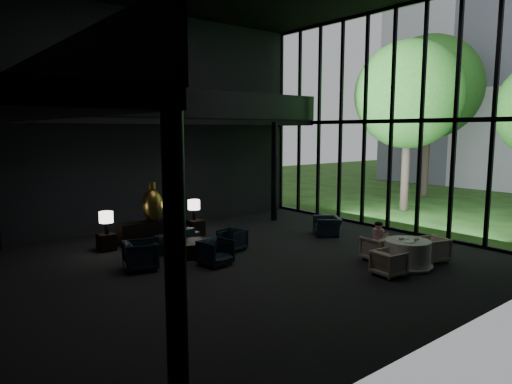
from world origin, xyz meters
TOP-DOWN VIEW (x-y plane):
  - floor at (0.00, 0.00)m, footprint 14.00×12.00m
  - wall_back at (0.00, 6.00)m, footprint 14.00×0.04m
  - wall_front at (0.00, -6.00)m, footprint 14.00×0.04m
  - curtain_wall at (6.95, 0.00)m, footprint 0.20×12.00m
  - mezzanine_back at (1.00, 5.00)m, footprint 12.00×2.00m
  - railing_left at (-5.00, 0.00)m, footprint 0.06×12.00m
  - railing_back at (1.00, 4.00)m, footprint 12.00×0.06m
  - column_sw at (-5.00, -5.70)m, footprint 0.24×0.24m
  - column_ne at (4.80, 4.00)m, footprint 0.24×0.24m
  - tree_near at (11.00, 2.00)m, footprint 4.80×4.80m
  - tree_far at (16.00, 4.00)m, footprint 5.60×5.60m
  - console at (-0.77, 3.72)m, footprint 2.26×0.51m
  - bronze_urn at (-0.77, 3.64)m, footprint 0.69×0.69m
  - side_table_left at (-2.37, 3.59)m, footprint 0.48×0.48m
  - table_lamp_left at (-2.37, 3.51)m, footprint 0.42×0.42m
  - side_table_right at (0.83, 3.60)m, footprint 0.50×0.50m
  - table_lamp_right at (0.83, 3.70)m, footprint 0.42×0.42m
  - sofa at (-0.80, 2.52)m, footprint 2.13×1.18m
  - lounge_armchair_west at (-2.38, 1.08)m, footprint 1.08×1.12m
  - lounge_armchair_east at (0.65, 1.17)m, footprint 0.76×0.79m
  - lounge_armchair_south at (-0.60, 0.20)m, footprint 0.89×0.85m
  - window_armchair at (4.48, 0.76)m, footprint 1.01×1.09m
  - coffee_table at (-0.78, 1.44)m, footprint 1.29×1.29m
  - dining_table at (3.32, -3.20)m, footprint 1.37×1.37m
  - dining_chair_north at (3.26, -2.28)m, footprint 0.79×0.75m
  - dining_chair_east at (4.37, -3.31)m, footprint 0.87×0.90m
  - dining_chair_west at (2.34, -3.31)m, footprint 0.68×0.72m
  - child at (3.36, -2.22)m, footprint 0.31×0.31m
  - plate_a at (3.18, -3.37)m, footprint 0.34×0.34m
  - plate_b at (3.45, -3.03)m, footprint 0.26×0.26m
  - saucer at (3.63, -3.28)m, footprint 0.16×0.16m
  - coffee_cup at (3.55, -3.36)m, footprint 0.07×0.07m
  - cereal_bowl at (3.24, -3.05)m, footprint 0.16×0.16m
  - cream_pot at (3.37, -3.40)m, footprint 0.07×0.07m

SIDE VIEW (x-z plane):
  - floor at x=0.00m, z-range -0.01..0.01m
  - coffee_table at x=-0.78m, z-range 0.00..0.45m
  - side_table_left at x=-2.37m, z-range 0.00..0.52m
  - side_table_right at x=0.83m, z-range 0.00..0.55m
  - dining_table at x=3.32m, z-range -0.05..0.70m
  - dining_chair_west at x=2.34m, z-range 0.00..0.67m
  - lounge_armchair_east at x=0.65m, z-range 0.00..0.69m
  - console at x=-0.77m, z-range 0.00..0.72m
  - dining_chair_east at x=4.37m, z-range 0.00..0.76m
  - dining_chair_north at x=3.26m, z-range 0.00..0.77m
  - window_armchair at x=4.48m, z-range 0.00..0.80m
  - sofa at x=-0.80m, z-range 0.00..0.80m
  - lounge_armchair_south at x=-0.60m, z-range 0.00..0.81m
  - lounge_armchair_west at x=-2.38m, z-range 0.00..0.95m
  - saucer at x=3.63m, z-range 0.75..0.76m
  - plate_b at x=3.45m, z-range 0.75..0.76m
  - plate_a at x=3.18m, z-range 0.75..0.77m
  - child at x=3.36m, z-range 0.45..1.11m
  - cream_pot at x=3.37m, z-range 0.75..0.83m
  - coffee_cup at x=3.55m, z-range 0.76..0.82m
  - cereal_bowl at x=3.24m, z-range 0.75..0.83m
  - table_lamp_left at x=-2.37m, z-range 0.68..1.37m
  - table_lamp_right at x=0.83m, z-range 0.70..1.41m
  - bronze_urn at x=-0.77m, z-range 0.63..1.91m
  - column_sw at x=-5.00m, z-range 0.00..4.00m
  - column_ne at x=4.80m, z-range 0.00..4.00m
  - wall_back at x=0.00m, z-range 0.00..8.00m
  - wall_front at x=0.00m, z-range 0.00..8.00m
  - curtain_wall at x=6.95m, z-range 0.00..8.00m
  - mezzanine_back at x=1.00m, z-range 3.88..4.12m
  - railing_left at x=-5.00m, z-range 4.10..5.10m
  - railing_back at x=1.00m, z-range 4.10..5.10m
  - tree_near at x=11.00m, z-range 1.41..9.06m
  - tree_far at x=16.00m, z-range 1.59..10.39m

